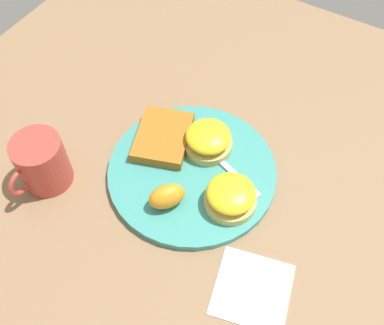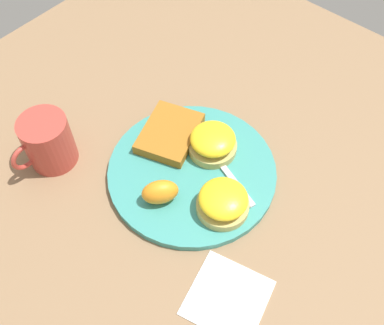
{
  "view_description": "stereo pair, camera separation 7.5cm",
  "coord_description": "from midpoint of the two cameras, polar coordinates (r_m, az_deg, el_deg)",
  "views": [
    {
      "loc": [
        0.37,
        0.22,
        0.65
      ],
      "look_at": [
        0.0,
        0.0,
        0.03
      ],
      "focal_mm": 42.0,
      "sensor_mm": 36.0,
      "label": 1
    },
    {
      "loc": [
        0.33,
        0.28,
        0.65
      ],
      "look_at": [
        0.0,
        0.0,
        0.03
      ],
      "focal_mm": 42.0,
      "sensor_mm": 36.0,
      "label": 2
    }
  ],
  "objects": [
    {
      "name": "ground_plane",
      "position": [
        0.78,
        -2.75,
        -1.62
      ],
      "size": [
        1.1,
        1.1,
        0.0
      ],
      "primitive_type": "plane",
      "color": "#846647"
    },
    {
      "name": "sandwich_benedict_right",
      "position": [
        0.78,
        -0.63,
        2.71
      ],
      "size": [
        0.09,
        0.09,
        0.05
      ],
      "color": "tan",
      "rests_on": "plate"
    },
    {
      "name": "cup",
      "position": [
        0.79,
        -21.18,
        -0.22
      ],
      "size": [
        0.11,
        0.08,
        0.1
      ],
      "color": "#B23D33",
      "rests_on": "ground_plane"
    },
    {
      "name": "plate",
      "position": [
        0.78,
        -2.77,
        -1.34
      ],
      "size": [
        0.29,
        0.29,
        0.01
      ],
      "primitive_type": "cylinder",
      "color": "teal",
      "rests_on": "ground_plane"
    },
    {
      "name": "orange_wedge",
      "position": [
        0.72,
        -5.98,
        -4.66
      ],
      "size": [
        0.07,
        0.07,
        0.04
      ],
      "primitive_type": "ellipsoid",
      "rotation": [
        0.0,
        0.0,
        2.49
      ],
      "color": "orange",
      "rests_on": "plate"
    },
    {
      "name": "hashbrown_patty",
      "position": [
        0.8,
        -6.39,
        3.09
      ],
      "size": [
        0.14,
        0.12,
        0.02
      ],
      "primitive_type": "cube",
      "rotation": [
        0.0,
        0.0,
        0.33
      ],
      "color": "#9B601C",
      "rests_on": "plate"
    },
    {
      "name": "sandwich_benedict_left",
      "position": [
        0.71,
        1.95,
        -4.52
      ],
      "size": [
        0.09,
        0.09,
        0.05
      ],
      "color": "tan",
      "rests_on": "plate"
    },
    {
      "name": "fork",
      "position": [
        0.79,
        -1.11,
        1.84
      ],
      "size": [
        0.09,
        0.23,
        0.0
      ],
      "color": "silver",
      "rests_on": "plate"
    },
    {
      "name": "napkin",
      "position": [
        0.69,
        4.49,
        -16.0
      ],
      "size": [
        0.13,
        0.13,
        0.0
      ],
      "primitive_type": "cube",
      "rotation": [
        0.0,
        0.0,
        0.24
      ],
      "color": "white",
      "rests_on": "ground_plane"
    }
  ]
}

